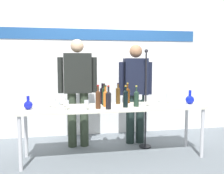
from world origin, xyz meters
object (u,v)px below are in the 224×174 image
Objects in this scene: decanter_blue_right at (190,99)px; wine_glass_right_0 at (170,97)px; wine_glass_left_0 at (66,103)px; wine_glass_right_2 at (149,99)px; wine_glass_right_3 at (140,97)px; presenter_left at (78,85)px; microphone_stand at (145,115)px; wine_glass_right_1 at (160,96)px; wine_bottle_0 at (126,98)px; wine_glass_left_3 at (59,99)px; decanter_blue_left at (28,105)px; display_table at (114,110)px; wine_bottle_1 at (136,98)px; presenter_right at (135,88)px; wine_bottle_2 at (98,99)px; wine_glass_right_4 at (168,95)px; wine_bottle_4 at (106,98)px; wine_bottle_7 at (104,95)px; wine_glass_left_4 at (64,101)px; wine_bottle_3 at (127,95)px; wine_glass_left_2 at (53,101)px; wine_bottle_5 at (118,95)px; wine_bottle_6 at (108,99)px; wine_glass_left_1 at (87,103)px; wine_glass_left_5 at (48,99)px; wine_bottle_8 at (102,95)px.

wine_glass_right_0 is (-0.28, 0.09, 0.03)m from decanter_blue_right.
wine_glass_left_0 is 0.85× the size of wine_glass_right_2.
wine_glass_right_0 is 0.89× the size of wine_glass_right_3.
decanter_blue_right is at bearing -20.88° from presenter_left.
wine_glass_right_1 is at bearing -42.19° from microphone_stand.
wine_bottle_0 reaches higher than wine_glass_left_3.
display_table is at bearing 2.10° from decanter_blue_left.
wine_bottle_0 reaches higher than wine_bottle_1.
presenter_right is 0.70m from wine_glass_right_2.
wine_glass_right_4 is at bearing 17.80° from wine_bottle_2.
microphone_stand is at bearing 26.46° from wine_bottle_4.
wine_bottle_2 reaches higher than wine_bottle_4.
wine_bottle_7 is 0.65m from wine_glass_right_2.
wine_bottle_0 reaches higher than wine_glass_left_4.
wine_bottle_0 is 1.03× the size of wine_bottle_1.
wine_bottle_3 is at bearing 162.77° from decanter_blue_right.
wine_glass_right_3 is at bearing 33.26° from wine_bottle_0.
wine_glass_right_2 is at bearing 2.50° from wine_glass_left_0.
wine_glass_right_0 is 0.46m from wine_glass_right_3.
presenter_left reaches higher than wine_glass_left_2.
wine_glass_right_3 is at bearing -31.21° from presenter_left.
presenter_left reaches higher than wine_glass_left_0.
presenter_left is 0.71m from wine_bottle_4.
wine_bottle_2 is 0.62m from wine_glass_left_3.
wine_bottle_0 is 0.99× the size of wine_bottle_3.
wine_glass_right_0 is at bearing 13.18° from wine_bottle_1.
wine_glass_left_0 is at bearing -155.64° from wine_bottle_5.
wine_bottle_5 is at bearing 155.66° from wine_glass_right_3.
wine_bottle_6 reaches higher than wine_bottle_0.
wine_glass_left_2 is at bearing 147.09° from wine_glass_left_0.
wine_bottle_5 is at bearing 179.06° from wine_glass_right_1.
wine_bottle_6 is 2.41× the size of wine_glass_right_0.
decanter_blue_right is 1.57m from wine_glass_left_1.
wine_bottle_3 is at bearing 127.16° from wine_glass_right_3.
decanter_blue_left is 1.29m from wine_bottle_5.
presenter_left is at bearing 127.03° from wine_bottle_7.
wine_glass_left_0 is at bearing -147.09° from presenter_right.
wine_bottle_1 is 0.53m from wine_glass_right_1.
presenter_right is 5.28× the size of wine_bottle_7.
wine_glass_left_2 is at bearing -154.64° from presenter_right.
wine_glass_left_3 is at bearing 166.25° from wine_glass_right_2.
wine_glass_left_0 is (-0.81, -0.04, -0.04)m from wine_bottle_0.
wine_glass_left_5 reaches higher than wine_glass_right_2.
wine_glass_left_5 is at bearing 165.34° from wine_glass_left_4.
wine_glass_left_4 is at bearing 178.74° from decanter_blue_right.
microphone_stand is at bearing 137.81° from wine_glass_right_1.
wine_bottle_3 is 1.15m from wine_glass_left_2.
wine_glass_right_3 is (0.65, 0.20, -0.03)m from wine_bottle_2.
wine_bottle_8 reaches higher than wine_glass_right_0.
decanter_blue_right is 1.29m from wine_bottle_7.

